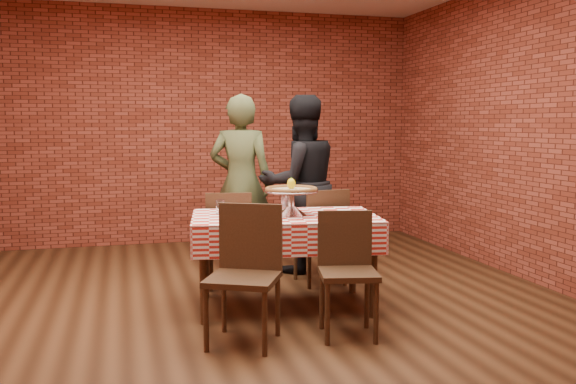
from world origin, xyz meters
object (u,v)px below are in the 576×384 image
object	(u,v)px
chair_far_left	(229,239)
diner_black	(301,184)
chair_near_right	(348,276)
diner_olive	(241,183)
water_glass_right	(220,207)
condiment_caddy	(287,201)
pizza	(291,190)
water_glass_left	(229,211)
pizza_stand	(291,203)
table	(285,262)
chair_near_left	(243,276)
chair_far_right	(320,236)

from	to	relation	value
chair_far_left	diner_black	world-z (taller)	diner_black
chair_near_right	diner_olive	world-z (taller)	diner_olive
water_glass_right	condiment_caddy	bearing A→B (deg)	10.65
pizza	water_glass_left	distance (m)	0.54
water_glass_left	diner_black	world-z (taller)	diner_black
pizza_stand	chair_near_right	distance (m)	0.91
water_glass_right	condiment_caddy	world-z (taller)	condiment_caddy
water_glass_left	chair_far_left	world-z (taller)	chair_far_left
table	water_glass_left	bearing A→B (deg)	-173.80
pizza	diner_olive	world-z (taller)	diner_olive
chair_near_right	condiment_caddy	bearing A→B (deg)	109.21
water_glass_left	diner_olive	distance (m)	1.49
water_glass_left	condiment_caddy	xyz separation A→B (m)	(0.57, 0.37, 0.01)
chair_near_left	chair_far_left	size ratio (longest dim) A/B	1.06
table	chair_far_right	world-z (taller)	chair_far_right
condiment_caddy	diner_black	world-z (taller)	diner_black
water_glass_left	chair_far_right	world-z (taller)	chair_far_right
table	water_glass_right	distance (m)	0.69
condiment_caddy	diner_black	bearing A→B (deg)	79.27
chair_near_right	chair_near_left	bearing A→B (deg)	-172.17
chair_near_left	chair_far_right	bearing A→B (deg)	80.82
pizza	diner_black	xyz separation A→B (m)	(0.42, 1.17, -0.07)
chair_near_right	diner_olive	distance (m)	2.25
water_glass_right	chair_far_left	xyz separation A→B (m)	(0.17, 0.56, -0.37)
chair_far_right	diner_olive	bearing A→B (deg)	-55.05
water_glass_left	pizza	bearing A→B (deg)	4.56
pizza	water_glass_right	xyz separation A→B (m)	(-0.54, 0.21, -0.14)
water_glass_right	diner_olive	size ratio (longest dim) A/B	0.06
table	chair_near_left	size ratio (longest dim) A/B	1.55
chair_far_right	table	bearing A→B (deg)	47.01
diner_black	chair_far_right	bearing A→B (deg)	87.58
chair_far_left	diner_olive	xyz separation A→B (m)	(0.23, 0.62, 0.45)
chair_near_left	condiment_caddy	bearing A→B (deg)	87.30
chair_near_left	diner_black	size ratio (longest dim) A/B	0.53
pizza_stand	water_glass_right	distance (m)	0.58
chair_near_left	diner_olive	size ratio (longest dim) A/B	0.52
chair_far_right	diner_black	distance (m)	0.67
water_glass_left	chair_near_right	xyz separation A→B (m)	(0.71, -0.74, -0.38)
pizza_stand	water_glass_left	size ratio (longest dim) A/B	3.84
table	chair_near_left	xyz separation A→B (m)	(-0.49, -0.74, 0.09)
pizza_stand	condiment_caddy	bearing A→B (deg)	81.07
water_glass_left	diner_olive	size ratio (longest dim) A/B	0.06
condiment_caddy	chair_far_left	distance (m)	0.73
table	pizza_stand	distance (m)	0.48
chair_far_right	water_glass_left	bearing A→B (deg)	31.05
pizza_stand	chair_near_left	bearing A→B (deg)	-126.56
pizza	water_glass_right	bearing A→B (deg)	158.36
diner_black	water_glass_left	bearing A→B (deg)	45.14
condiment_caddy	chair_far_right	xyz separation A→B (m)	(0.41, 0.34, -0.38)
water_glass_right	chair_far_right	world-z (taller)	chair_far_right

